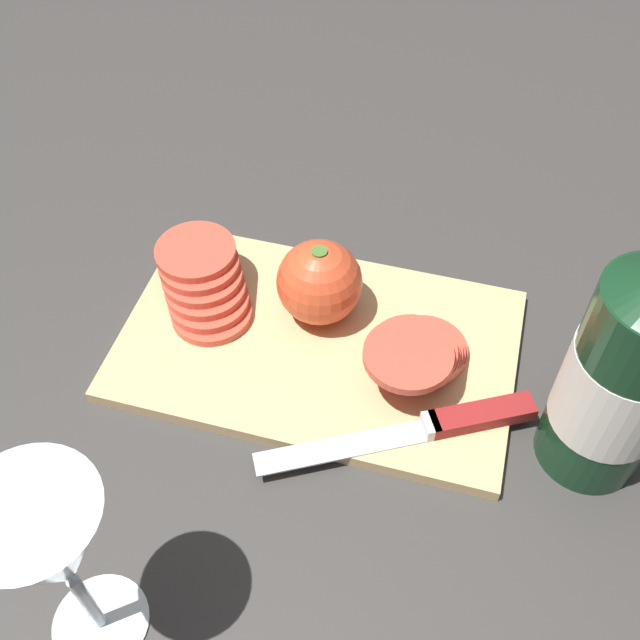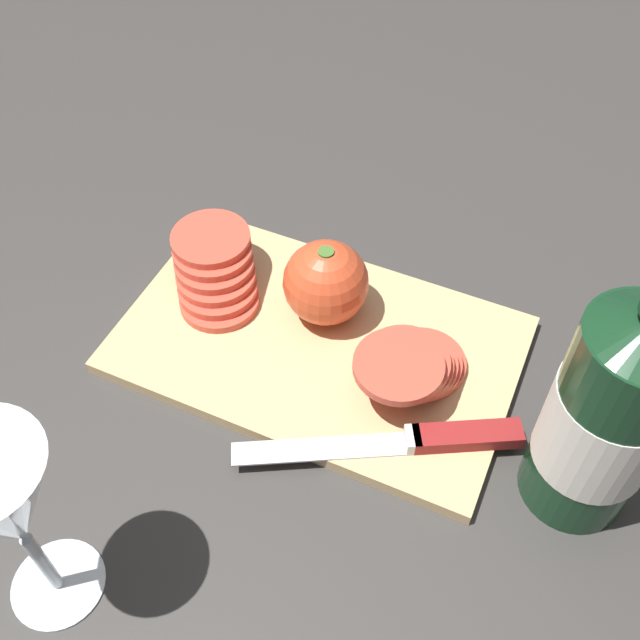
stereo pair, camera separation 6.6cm
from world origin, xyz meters
The scene contains 8 objects.
ground_plane centered at (0.00, 0.00, 0.00)m, with size 3.00×3.00×0.00m, color #383533.
cutting_board centered at (0.00, -0.02, 0.01)m, with size 0.36×0.22×0.01m.
wine_bottle centered at (-0.24, 0.03, 0.11)m, with size 0.09×0.09×0.31m.
wine_glass centered at (0.08, 0.26, 0.13)m, with size 0.08×0.08×0.18m.
whole_tomato centered at (0.01, -0.05, 0.05)m, with size 0.08×0.08×0.08m.
knife centered at (-0.13, 0.04, 0.02)m, with size 0.22×0.13×0.01m.
tomato_slice_stack_near centered at (0.12, -0.04, 0.04)m, with size 0.10×0.11×0.05m.
tomato_slice_stack_far centered at (-0.09, -0.01, 0.04)m, with size 0.09×0.12×0.05m.
Camera 1 is at (-0.11, 0.39, 0.55)m, focal length 42.00 mm.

